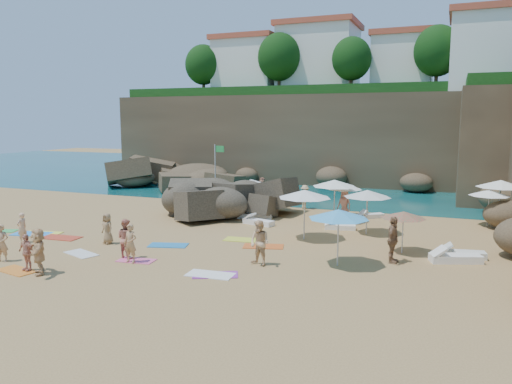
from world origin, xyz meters
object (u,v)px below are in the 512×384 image
at_px(person_stand_0, 2,243).
at_px(parasol_1, 268,184).
at_px(person_stand_2, 305,197).
at_px(person_stand_5, 262,189).
at_px(flag_pole, 217,164).
at_px(lounger_0, 255,216).
at_px(parasol_0, 251,182).
at_px(person_stand_3, 393,240).
at_px(rock_outcrop, 228,215).
at_px(parasol_2, 335,183).
at_px(person_stand_1, 126,239).
at_px(person_stand_6, 22,228).
at_px(person_stand_4, 344,205).

bearing_deg(person_stand_0, parasol_1, 48.39).
xyz_separation_m(person_stand_2, person_stand_5, (-3.69, 1.84, 0.07)).
bearing_deg(flag_pole, lounger_0, -46.70).
distance_m(parasol_0, person_stand_5, 3.33).
xyz_separation_m(parasol_1, person_stand_3, (8.92, -9.30, -0.78)).
xyz_separation_m(rock_outcrop, person_stand_2, (3.80, 3.85, 0.79)).
bearing_deg(person_stand_3, parasol_2, 36.51).
distance_m(flag_pole, parasol_2, 10.80).
bearing_deg(parasol_0, person_stand_0, -108.23).
relative_size(person_stand_1, person_stand_6, 1.16).
height_order(flag_pole, parasol_1, flag_pole).
distance_m(person_stand_0, person_stand_5, 18.81).
relative_size(parasol_1, person_stand_5, 1.16).
bearing_deg(person_stand_0, lounger_0, 43.03).
relative_size(person_stand_2, person_stand_4, 0.91).
distance_m(person_stand_2, person_stand_6, 16.95).
bearing_deg(person_stand_4, person_stand_0, -111.42).
bearing_deg(rock_outcrop, lounger_0, -8.36).
bearing_deg(parasol_2, person_stand_4, 63.41).
bearing_deg(parasol_2, person_stand_1, -120.74).
bearing_deg(person_stand_6, rock_outcrop, 149.06).
bearing_deg(rock_outcrop, person_stand_4, 12.04).
bearing_deg(parasol_2, person_stand_0, -129.52).
xyz_separation_m(lounger_0, person_stand_0, (-6.35, -12.28, 0.63)).
height_order(parasol_0, person_stand_2, parasol_0).
height_order(parasol_0, person_stand_3, parasol_0).
xyz_separation_m(person_stand_1, person_stand_5, (0.09, 15.91, 0.01)).
bearing_deg(person_stand_5, parasol_1, -85.04).
bearing_deg(person_stand_4, parasol_0, -172.03).
bearing_deg(parasol_2, person_stand_5, 141.59).
distance_m(person_stand_4, person_stand_5, 7.99).
relative_size(person_stand_0, person_stand_3, 0.81).
distance_m(person_stand_1, person_stand_4, 13.56).
relative_size(person_stand_3, person_stand_5, 1.12).
bearing_deg(lounger_0, person_stand_6, -141.18).
relative_size(parasol_2, person_stand_0, 1.63).
bearing_deg(parasol_1, parasol_0, 179.84).
distance_m(flag_pole, person_stand_5, 3.82).
height_order(flag_pole, person_stand_5, flag_pole).
bearing_deg(rock_outcrop, person_stand_2, 45.38).
distance_m(parasol_0, parasol_1, 1.12).
height_order(parasol_0, person_stand_0, parasol_0).
xyz_separation_m(parasol_0, person_stand_1, (-0.54, -12.75, -0.95)).
xyz_separation_m(parasol_2, person_stand_1, (-6.46, -10.86, -1.37)).
xyz_separation_m(flag_pole, person_stand_0, (-1.14, -17.82, -1.79)).
height_order(parasol_2, person_stand_6, parasol_2).
bearing_deg(parasol_1, person_stand_1, -97.41).
distance_m(flag_pole, person_stand_3, 18.43).
height_order(parasol_0, person_stand_4, parasol_0).
relative_size(flag_pole, person_stand_6, 2.77).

